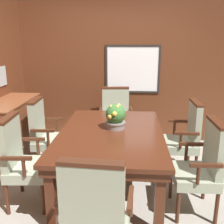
% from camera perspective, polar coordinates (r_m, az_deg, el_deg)
% --- Properties ---
extents(ground_plane, '(14.00, 14.00, 0.00)m').
position_cam_1_polar(ground_plane, '(3.42, -0.85, -16.46)').
color(ground_plane, '#A39E93').
extents(wall_back, '(7.20, 0.08, 2.45)m').
position_cam_1_polar(wall_back, '(4.72, 1.01, 8.40)').
color(wall_back, '#5B2D19').
rests_on(wall_back, ground_plane).
extents(dining_table, '(1.23, 1.88, 0.74)m').
position_cam_1_polar(dining_table, '(3.20, -0.19, -5.72)').
color(dining_table, '#4C2314').
rests_on(dining_table, ground_plane).
extents(chair_right_near, '(0.45, 0.56, 1.03)m').
position_cam_1_polar(chair_right_near, '(2.94, 19.05, -10.68)').
color(chair_right_near, '#472314').
rests_on(chair_right_near, ground_plane).
extents(chair_head_far, '(0.58, 0.49, 1.03)m').
position_cam_1_polar(chair_head_far, '(4.50, 0.83, -0.71)').
color(chair_head_far, '#472314').
rests_on(chair_head_far, ground_plane).
extents(chair_left_near, '(0.48, 0.58, 1.03)m').
position_cam_1_polar(chair_left_near, '(3.09, -19.09, -9.40)').
color(chair_left_near, '#472314').
rests_on(chair_left_near, ground_plane).
extents(chair_left_far, '(0.47, 0.57, 1.03)m').
position_cam_1_polar(chair_left_far, '(3.80, -14.33, -4.31)').
color(chair_left_far, '#472314').
rests_on(chair_left_far, ground_plane).
extents(chair_head_near, '(0.57, 0.48, 1.03)m').
position_cam_1_polar(chair_head_near, '(2.11, -3.67, -21.03)').
color(chair_head_near, '#472314').
rests_on(chair_head_near, ground_plane).
extents(chair_right_far, '(0.45, 0.55, 1.03)m').
position_cam_1_polar(chair_right_far, '(3.71, 15.71, -4.88)').
color(chair_right_far, '#472314').
rests_on(chair_right_far, ground_plane).
extents(potted_plant, '(0.25, 0.28, 0.32)m').
position_cam_1_polar(potted_plant, '(3.22, 0.77, -1.06)').
color(potted_plant, gray).
rests_on(potted_plant, dining_table).
extents(sideboard_cabinet, '(0.51, 1.19, 0.97)m').
position_cam_1_polar(sideboard_cabinet, '(4.11, -20.76, -4.33)').
color(sideboard_cabinet, brown).
rests_on(sideboard_cabinet, ground_plane).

